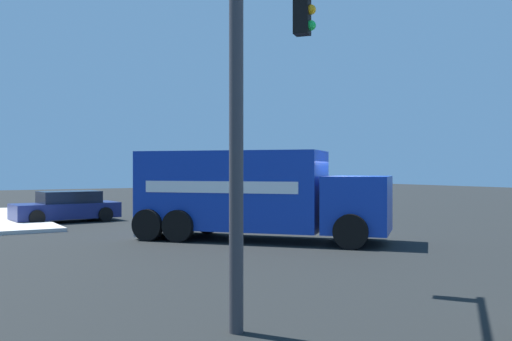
# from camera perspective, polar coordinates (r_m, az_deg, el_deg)

# --- Properties ---
(ground_plane) EXTENTS (100.00, 100.00, 0.00)m
(ground_plane) POSITION_cam_1_polar(r_m,az_deg,el_deg) (18.28, 6.81, -6.97)
(ground_plane) COLOR black
(delivery_truck) EXTENTS (7.58, 7.18, 2.83)m
(delivery_truck) POSITION_cam_1_polar(r_m,az_deg,el_deg) (18.00, -0.29, -2.35)
(delivery_truck) COLOR #1438AD
(delivery_truck) RESTS_ON ground
(traffic_light_primary) EXTENTS (2.59, 3.12, 6.37)m
(traffic_light_primary) POSITION_cam_1_polar(r_m,az_deg,el_deg) (9.09, 0.84, 12.08)
(traffic_light_primary) COLOR #38383D
(traffic_light_primary) RESTS_ON ground
(sedan_navy) EXTENTS (2.32, 4.43, 1.31)m
(sedan_navy) POSITION_cam_1_polar(r_m,az_deg,el_deg) (25.47, -18.64, -3.53)
(sedan_navy) COLOR navy
(sedan_navy) RESTS_ON ground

